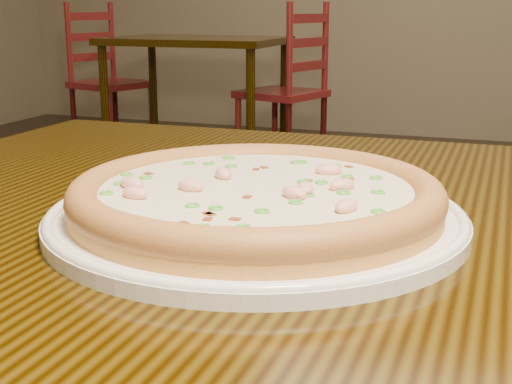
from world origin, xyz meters
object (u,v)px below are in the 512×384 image
(bg_table_left, at_px, (196,54))
(chair_a, at_px, (106,82))
(hero_table, at_px, (400,328))
(chair_b, at_px, (289,93))
(pizza, at_px, (256,195))
(plate, at_px, (256,216))

(bg_table_left, xyz_separation_m, chair_a, (-0.76, 0.22, -0.22))
(bg_table_left, bearing_deg, hero_table, -62.80)
(hero_table, distance_m, chair_a, 4.28)
(bg_table_left, bearing_deg, chair_b, 7.67)
(pizza, relative_size, chair_b, 0.33)
(hero_table, xyz_separation_m, chair_a, (-2.44, 3.50, -0.21))
(bg_table_left, height_order, chair_a, chair_a)
(hero_table, distance_m, pizza, 0.18)
(pizza, relative_size, bg_table_left, 0.32)
(bg_table_left, bearing_deg, chair_a, 163.69)
(chair_b, bearing_deg, pizza, -73.41)
(chair_b, bearing_deg, chair_a, 173.58)
(chair_a, bearing_deg, bg_table_left, -16.31)
(hero_table, height_order, pizza, pizza)
(plate, bearing_deg, chair_a, 123.17)
(plate, bearing_deg, bg_table_left, 115.18)
(pizza, relative_size, chair_a, 0.33)
(plate, xyz_separation_m, bg_table_left, (-1.57, 3.33, -0.10))
(pizza, height_order, chair_a, chair_a)
(pizza, bearing_deg, bg_table_left, 115.18)
(bg_table_left, relative_size, chair_a, 1.05)
(pizza, distance_m, chair_a, 4.26)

